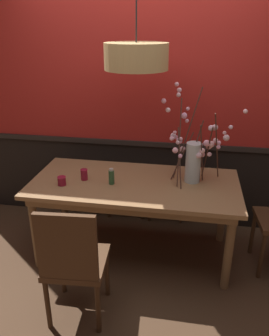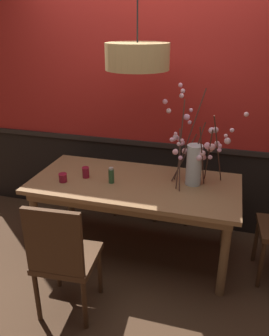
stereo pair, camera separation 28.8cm
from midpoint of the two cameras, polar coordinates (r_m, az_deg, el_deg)
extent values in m
plane|color=#4C3321|center=(3.36, -2.53, -13.85)|extent=(24.00, 24.00, 0.00)
cube|color=black|center=(3.72, -0.39, -2.17)|extent=(4.31, 0.12, 0.86)
cube|color=black|center=(3.54, -0.44, 4.34)|extent=(4.31, 0.14, 0.05)
cube|color=#B2231E|center=(3.36, -0.47, 21.11)|extent=(4.31, 0.12, 2.08)
cube|color=#997047|center=(2.98, -2.77, -2.72)|extent=(1.80, 0.86, 0.04)
cube|color=brown|center=(3.00, -2.75, -3.72)|extent=(1.70, 0.75, 0.08)
cylinder|color=brown|center=(3.15, -18.83, -10.18)|extent=(0.07, 0.07, 0.70)
cylinder|color=brown|center=(2.83, 12.58, -13.63)|extent=(0.07, 0.07, 0.70)
cylinder|color=brown|center=(3.67, -14.01, -4.60)|extent=(0.07, 0.07, 0.70)
cylinder|color=brown|center=(3.40, 12.23, -6.83)|extent=(0.07, 0.07, 0.70)
cube|color=#4C301C|center=(3.82, -3.46, -1.07)|extent=(0.47, 0.45, 0.04)
cube|color=#4C301C|center=(3.90, -3.15, 3.62)|extent=(0.42, 0.07, 0.48)
cylinder|color=#412917|center=(3.74, -0.91, -5.63)|extent=(0.04, 0.04, 0.43)
cylinder|color=#412917|center=(3.80, -6.60, -5.35)|extent=(0.04, 0.04, 0.43)
cylinder|color=#412917|center=(4.06, -0.38, -3.19)|extent=(0.04, 0.04, 0.43)
cylinder|color=#412917|center=(4.11, -5.62, -2.96)|extent=(0.04, 0.04, 0.43)
cylinder|color=#412917|center=(3.08, 17.92, -13.87)|extent=(0.04, 0.04, 0.44)
cylinder|color=#412917|center=(3.35, 16.81, -10.38)|extent=(0.04, 0.04, 0.44)
cube|color=#4C301C|center=(2.57, -12.90, -15.19)|extent=(0.45, 0.45, 0.04)
cube|color=#4C301C|center=(2.28, -14.95, -12.84)|extent=(0.40, 0.07, 0.48)
cylinder|color=#412917|center=(2.90, -14.86, -16.27)|extent=(0.04, 0.04, 0.43)
cylinder|color=#412917|center=(2.81, -7.70, -17.11)|extent=(0.04, 0.04, 0.43)
cylinder|color=#412917|center=(2.66, -17.57, -21.01)|extent=(0.04, 0.04, 0.43)
cylinder|color=#412917|center=(2.56, -9.59, -22.21)|extent=(0.04, 0.04, 0.43)
cube|color=#4C301C|center=(3.74, 3.23, -1.68)|extent=(0.42, 0.44, 0.04)
cube|color=#4C301C|center=(3.83, 3.51, 2.56)|extent=(0.38, 0.05, 0.41)
cylinder|color=#412917|center=(3.68, 5.63, -6.31)|extent=(0.04, 0.04, 0.43)
cylinder|color=#412917|center=(3.70, 0.28, -6.01)|extent=(0.04, 0.04, 0.43)
cylinder|color=#412917|center=(4.00, 5.80, -3.79)|extent=(0.04, 0.04, 0.43)
cylinder|color=#412917|center=(4.02, 0.89, -3.53)|extent=(0.04, 0.04, 0.43)
cylinder|color=silver|center=(2.93, 7.03, 0.85)|extent=(0.13, 0.13, 0.35)
cylinder|color=silver|center=(2.99, 6.90, -1.52)|extent=(0.12, 0.12, 0.08)
cylinder|color=#472D23|center=(3.00, 5.28, 1.98)|extent=(0.18, 0.18, 0.40)
sphere|color=#E6A6BE|center=(3.03, 4.56, 4.64)|extent=(0.03, 0.03, 0.03)
sphere|color=#F9A7C8|center=(3.03, 4.19, 5.12)|extent=(0.04, 0.04, 0.04)
sphere|color=silver|center=(3.01, 3.76, 5.35)|extent=(0.05, 0.05, 0.05)
sphere|color=#EDBCC8|center=(3.03, 5.34, 3.08)|extent=(0.05, 0.05, 0.05)
sphere|color=#F3BECB|center=(3.03, 4.87, 4.44)|extent=(0.05, 0.05, 0.05)
sphere|color=#F3A7CA|center=(3.00, 4.76, 4.25)|extent=(0.03, 0.03, 0.03)
cylinder|color=#472D23|center=(2.86, 10.81, 3.28)|extent=(0.11, 0.32, 0.65)
sphere|color=beige|center=(2.82, 12.29, 4.90)|extent=(0.05, 0.05, 0.05)
sphere|color=#F5B5BC|center=(2.70, 15.15, 9.09)|extent=(0.04, 0.04, 0.04)
sphere|color=#FCA9D2|center=(2.84, 11.06, 3.42)|extent=(0.03, 0.03, 0.03)
sphere|color=silver|center=(2.79, 12.96, 6.61)|extent=(0.03, 0.03, 0.03)
sphere|color=#F6B8C2|center=(2.83, 12.00, 5.74)|extent=(0.03, 0.03, 0.03)
sphere|color=#F7A9CA|center=(2.84, 11.08, 4.08)|extent=(0.04, 0.04, 0.04)
cylinder|color=#472D23|center=(2.97, 6.09, 5.67)|extent=(0.21, 0.18, 0.78)
sphere|color=#E6ACC6|center=(2.96, 6.01, 7.80)|extent=(0.03, 0.03, 0.03)
sphere|color=#EFB3C9|center=(2.98, 4.70, 12.83)|extent=(0.04, 0.04, 0.04)
sphere|color=#F4B4D2|center=(2.98, 6.14, 9.78)|extent=(0.03, 0.03, 0.03)
sphere|color=#FBB3D0|center=(2.99, 4.28, 13.75)|extent=(0.04, 0.04, 0.04)
sphere|color=#F7A8D1|center=(2.95, 5.52, 8.66)|extent=(0.05, 0.05, 0.05)
sphere|color=#F3BACA|center=(2.95, 4.55, 12.06)|extent=(0.04, 0.04, 0.04)
cylinder|color=#472D23|center=(2.93, 7.11, 2.77)|extent=(0.14, 0.08, 0.53)
sphere|color=#FBABCE|center=(2.91, 7.37, 3.65)|extent=(0.05, 0.05, 0.05)
sphere|color=silver|center=(2.96, 7.51, 3.00)|extent=(0.05, 0.05, 0.05)
sphere|color=#F4AAC6|center=(2.92, 7.02, 3.08)|extent=(0.04, 0.04, 0.04)
cylinder|color=#472D23|center=(2.91, 9.28, 2.45)|extent=(0.06, 0.25, 0.53)
sphere|color=#F9B9D0|center=(2.88, 9.62, 2.21)|extent=(0.04, 0.04, 0.04)
sphere|color=beige|center=(2.88, 10.63, 4.46)|extent=(0.04, 0.04, 0.04)
sphere|color=beige|center=(2.90, 9.54, 3.56)|extent=(0.05, 0.05, 0.05)
sphere|color=#FAB1C1|center=(2.93, 8.49, 2.17)|extent=(0.05, 0.05, 0.05)
sphere|color=#F5B1BA|center=(2.85, 9.88, 3.88)|extent=(0.06, 0.06, 0.06)
cylinder|color=#472D23|center=(2.85, 8.34, 2.24)|extent=(0.07, 0.16, 0.54)
sphere|color=silver|center=(2.77, 9.81, 6.54)|extent=(0.05, 0.05, 0.05)
sphere|color=#FBA8C2|center=(2.84, 9.14, 4.06)|extent=(0.06, 0.06, 0.06)
sphere|color=#F9B9C0|center=(2.85, 8.43, 2.82)|extent=(0.05, 0.05, 0.05)
sphere|color=#EDB0C5|center=(2.75, 10.40, 6.64)|extent=(0.05, 0.05, 0.05)
sphere|color=#F5BFD1|center=(2.85, 7.89, 2.06)|extent=(0.05, 0.05, 0.05)
cylinder|color=#472D23|center=(2.89, 4.70, 4.28)|extent=(0.02, 0.32, 0.69)
sphere|color=#E6ACC4|center=(2.88, 3.63, 5.01)|extent=(0.03, 0.03, 0.03)
sphere|color=#F9B0C5|center=(2.90, 4.93, 4.82)|extent=(0.03, 0.03, 0.03)
sphere|color=#F8A7BD|center=(2.86, 3.88, 5.91)|extent=(0.03, 0.03, 0.03)
sphere|color=silver|center=(2.89, 4.43, 4.22)|extent=(0.03, 0.03, 0.03)
sphere|color=beige|center=(2.80, 2.66, 9.62)|extent=(0.04, 0.04, 0.04)
sphere|color=#FAA7C5|center=(2.84, 1.97, 11.11)|extent=(0.04, 0.04, 0.04)
cylinder|color=#472D23|center=(2.86, 4.72, 1.65)|extent=(0.07, 0.26, 0.46)
sphere|color=#FAAAD2|center=(2.87, 4.82, 1.95)|extent=(0.04, 0.04, 0.04)
sphere|color=#F8B2D1|center=(2.82, 3.34, 4.91)|extent=(0.04, 0.04, 0.04)
sphere|color=#FEB3C4|center=(2.85, 3.96, 2.91)|extent=(0.05, 0.05, 0.05)
cylinder|color=maroon|center=(3.05, -11.10, -1.13)|extent=(0.06, 0.06, 0.10)
torus|color=#A81B37|center=(3.03, -11.17, -0.35)|extent=(0.07, 0.07, 0.01)
cylinder|color=silver|center=(3.05, -11.08, -1.39)|extent=(0.04, 0.04, 0.05)
cylinder|color=maroon|center=(3.00, -14.78, -2.16)|extent=(0.07, 0.07, 0.08)
torus|color=#A81B37|center=(2.98, -14.84, -1.55)|extent=(0.07, 0.07, 0.01)
cylinder|color=silver|center=(3.00, -14.76, -2.36)|extent=(0.05, 0.05, 0.04)
cylinder|color=#2D5633|center=(2.93, -6.68, -1.60)|extent=(0.05, 0.05, 0.12)
cylinder|color=beige|center=(2.90, -6.75, -0.32)|extent=(0.04, 0.04, 0.02)
cylinder|color=tan|center=(2.77, -2.93, 18.12)|extent=(0.50, 0.50, 0.20)
sphere|color=#F9EAB7|center=(2.77, -2.91, 17.50)|extent=(0.14, 0.14, 0.14)
camera|label=1|loc=(0.14, -92.83, -1.21)|focal=36.49mm
camera|label=2|loc=(0.14, 87.17, 1.21)|focal=36.49mm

